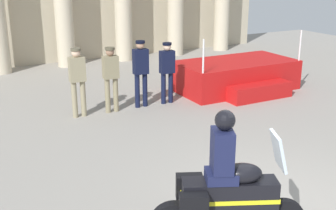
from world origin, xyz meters
The scene contains 7 objects.
ground_plane centered at (0.00, 0.00, 0.00)m, with size 28.65×28.65×0.00m, color gray.
reviewing_stand centered at (3.35, 5.75, 0.42)m, with size 3.54×2.35×1.77m.
officer_in_row_0 centered at (-1.53, 5.60, 1.01)m, with size 0.39×0.24×1.71m.
officer_in_row_1 centered at (-0.69, 5.57, 0.98)m, with size 0.39×0.24×1.66m.
officer_in_row_2 centered at (0.15, 5.61, 1.04)m, with size 0.39×0.24×1.75m.
officer_in_row_3 centered at (0.90, 5.57, 0.97)m, with size 0.39×0.24×1.65m.
motorcycle_with_rider centered at (-1.41, -0.33, 0.79)m, with size 1.95×1.09×1.90m.
Camera 1 is at (-4.44, -4.43, 3.60)m, focal length 46.72 mm.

